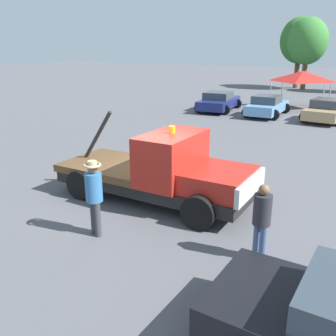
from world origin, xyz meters
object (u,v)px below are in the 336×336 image
object	(u,v)px
parked_car_navy	(219,101)
tree_right	(300,41)
parked_car_tan	(328,110)
canopy_tent_red	(303,76)
person_near_truck	(262,217)
tree_left	(308,41)
person_at_hood	(94,192)
parked_car_skyblue	(267,106)
tow_truck	(164,172)

from	to	relation	value
parked_car_navy	tree_right	size ratio (longest dim) A/B	0.65
parked_car_tan	canopy_tent_red	xyz separation A→B (m)	(-2.49, 4.31, 1.65)
person_near_truck	tree_left	size ratio (longest dim) A/B	0.23
canopy_tent_red	tree_right	size ratio (longest dim) A/B	0.49
person_at_hood	parked_car_navy	distance (m)	19.27
person_near_truck	parked_car_skyblue	bearing A→B (deg)	-128.75
tow_truck	canopy_tent_red	world-z (taller)	canopy_tent_red
tow_truck	tree_right	distance (m)	35.52
person_near_truck	tree_right	xyz separation A→B (m)	(-6.75, 36.84, 4.00)
tow_truck	person_at_hood	xyz separation A→B (m)	(-0.40, -2.55, 0.19)
person_near_truck	parked_car_skyblue	world-z (taller)	person_near_truck
person_near_truck	tree_right	bearing A→B (deg)	-133.27
parked_car_skyblue	tree_left	distance (m)	18.49
tree_left	parked_car_navy	bearing A→B (deg)	-98.08
parked_car_tan	tree_right	distance (m)	20.47
tree_left	tree_right	size ratio (longest dim) A/B	0.98
person_near_truck	tree_right	world-z (taller)	tree_right
tree_left	parked_car_tan	bearing A→B (deg)	-74.98
person_near_truck	tree_left	distance (m)	36.18
tree_left	tree_right	distance (m)	1.69
parked_car_skyblue	tree_left	world-z (taller)	tree_left
parked_car_skyblue	canopy_tent_red	bearing A→B (deg)	-15.54
parked_car_navy	person_near_truck	bearing A→B (deg)	-160.56
person_at_hood	parked_car_navy	size ratio (longest dim) A/B	0.39
canopy_tent_red	parked_car_tan	bearing A→B (deg)	-59.96
person_near_truck	parked_car_tan	world-z (taller)	person_near_truck
canopy_tent_red	tow_truck	bearing A→B (deg)	-89.77
parked_car_navy	tree_left	xyz separation A→B (m)	(2.50, 17.60, 4.25)
tree_left	tree_right	bearing A→B (deg)	128.15
person_near_truck	person_at_hood	xyz separation A→B (m)	(-3.74, -0.83, 0.11)
parked_car_skyblue	tree_right	bearing A→B (deg)	6.27
parked_car_skyblue	canopy_tent_red	size ratio (longest dim) A/B	1.22
canopy_tent_red	person_near_truck	bearing A→B (deg)	-81.16
person_at_hood	parked_car_tan	world-z (taller)	person_at_hood
tree_right	person_at_hood	bearing A→B (deg)	-85.42
person_at_hood	canopy_tent_red	xyz separation A→B (m)	(0.32, 22.84, 1.20)
person_at_hood	parked_car_navy	world-z (taller)	person_at_hood
person_at_hood	tree_right	size ratio (longest dim) A/B	0.25
canopy_tent_red	tree_left	distance (m)	13.94
canopy_tent_red	tree_left	world-z (taller)	tree_left
person_at_hood	parked_car_skyblue	distance (m)	18.41
person_at_hood	parked_car_tan	size ratio (longest dim) A/B	0.37
parked_car_tan	parked_car_skyblue	bearing A→B (deg)	98.86
tow_truck	parked_car_tan	world-z (taller)	tow_truck
parked_car_tan	canopy_tent_red	bearing A→B (deg)	36.57
parked_car_skyblue	tree_right	distance (m)	19.88
tow_truck	parked_car_skyblue	world-z (taller)	tow_truck
parked_car_navy	parked_car_skyblue	size ratio (longest dim) A/B	1.08
person_near_truck	parked_car_navy	size ratio (longest dim) A/B	0.35
person_near_truck	tree_left	xyz separation A→B (m)	(-5.71, 35.51, 3.92)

